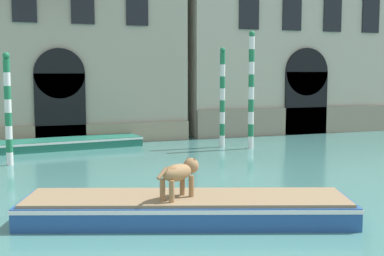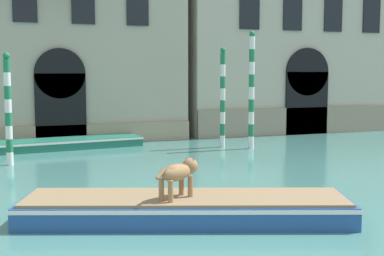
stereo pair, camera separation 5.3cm
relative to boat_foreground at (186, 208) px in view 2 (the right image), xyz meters
The scene contains 6 objects.
boat_foreground is the anchor object (origin of this frame).
dog_on_deck 0.78m from the boat_foreground, 150.04° to the right, with size 1.05×0.74×0.78m.
boat_moored_near_palazzo 11.33m from the boat_foreground, 97.34° to the left, with size 6.76×2.31×0.39m.
mooring_pole_0 10.85m from the boat_foreground, 63.09° to the left, with size 0.21×0.21×3.97m.
mooring_pole_1 10.68m from the boat_foreground, 56.82° to the left, with size 0.23×0.23×4.59m.
mooring_pole_2 8.81m from the boat_foreground, 112.13° to the left, with size 0.23×0.23×3.64m.
Camera 2 is at (-1.47, -4.42, 3.04)m, focal length 50.00 mm.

